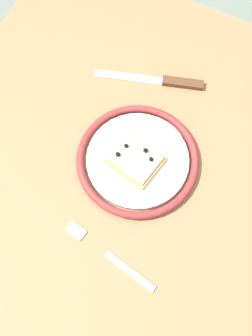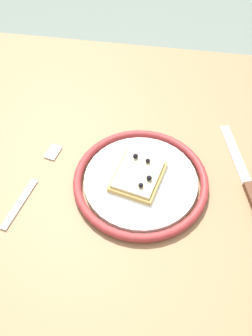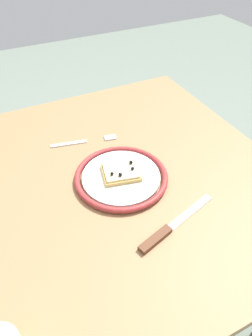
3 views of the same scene
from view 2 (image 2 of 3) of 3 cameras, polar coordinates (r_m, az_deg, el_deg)
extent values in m
plane|color=slate|center=(1.32, 0.09, -21.35)|extent=(6.00, 6.00, 0.00)
cube|color=#936D47|center=(0.69, 0.16, -4.70)|extent=(0.91, 0.92, 0.03)
cylinder|color=#4C4742|center=(1.29, -14.72, 3.93)|extent=(0.05, 0.05, 0.68)
cylinder|color=white|center=(0.68, 2.28, -2.11)|extent=(0.21, 0.21, 0.01)
torus|color=maroon|center=(0.68, 2.29, -1.95)|extent=(0.25, 0.25, 0.02)
cube|color=tan|center=(0.67, 1.83, -1.33)|extent=(0.10, 0.11, 0.01)
cube|color=beige|center=(0.67, 1.85, -0.92)|extent=(0.09, 0.10, 0.01)
sphere|color=black|center=(0.64, 2.23, -2.86)|extent=(0.01, 0.01, 0.01)
sphere|color=black|center=(0.65, 3.59, -1.55)|extent=(0.01, 0.01, 0.01)
sphere|color=black|center=(0.68, 1.48, 1.86)|extent=(0.01, 0.01, 0.01)
sphere|color=black|center=(0.64, 2.28, -2.81)|extent=(0.01, 0.01, 0.01)
sphere|color=black|center=(0.68, 3.38, 1.13)|extent=(0.01, 0.01, 0.01)
cube|color=silver|center=(0.76, 16.45, 2.14)|extent=(0.06, 0.15, 0.00)
cube|color=silver|center=(0.69, -16.07, -5.31)|extent=(0.03, 0.11, 0.00)
cube|color=silver|center=(0.75, -11.14, 2.39)|extent=(0.03, 0.04, 0.00)
camera|label=1|loc=(0.49, -84.90, 54.75)|focal=44.32mm
camera|label=3|loc=(0.52, 86.01, 7.19)|focal=32.70mm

